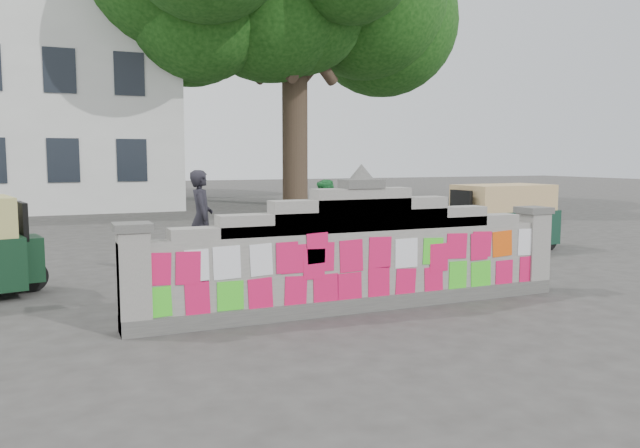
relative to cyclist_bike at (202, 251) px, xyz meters
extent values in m
plane|color=#383533|center=(1.52, -3.03, -0.48)|extent=(100.00, 100.00, 0.00)
cube|color=#4C4C49|center=(1.52, -3.03, -0.38)|extent=(6.40, 0.42, 0.20)
cube|color=gray|center=(1.52, -3.03, 0.12)|extent=(6.40, 0.32, 1.00)
cube|color=gray|center=(1.52, -3.03, 0.69)|extent=(5.20, 0.32, 0.14)
cube|color=gray|center=(1.52, -3.03, 0.76)|extent=(4.00, 0.32, 0.28)
cube|color=gray|center=(1.52, -3.03, 0.84)|extent=(2.60, 0.32, 0.44)
cube|color=gray|center=(1.52, -3.03, 0.91)|extent=(1.40, 0.32, 0.58)
cube|color=#4C4C49|center=(1.52, -3.03, 1.26)|extent=(0.55, 0.36, 0.12)
cone|color=#4C4C49|center=(1.52, -3.03, 1.42)|extent=(0.36, 0.36, 0.22)
cube|color=gray|center=(-1.50, -3.03, 0.14)|extent=(0.36, 0.40, 1.24)
cube|color=#4C4C49|center=(-1.50, -3.03, 0.80)|extent=(0.44, 0.44, 0.10)
cube|color=gray|center=(4.54, -3.03, 0.14)|extent=(0.36, 0.40, 1.24)
cube|color=#4C4C49|center=(4.54, -3.03, 0.80)|extent=(0.44, 0.44, 0.10)
cylinder|color=#38281E|center=(7.52, 14.97, 2.52)|extent=(1.10, 1.10, 6.00)
imported|color=black|center=(0.00, 0.00, 0.00)|extent=(1.91, 0.91, 0.97)
imported|color=black|center=(0.00, 0.00, 0.34)|extent=(0.48, 0.65, 1.64)
imported|color=#23833B|center=(2.63, 0.59, 0.35)|extent=(0.98, 1.02, 1.66)
cube|color=black|center=(-2.79, 0.02, 0.05)|extent=(0.61, 0.77, 0.68)
cube|color=black|center=(-2.79, 0.02, 0.64)|extent=(0.21, 0.69, 0.59)
cylinder|color=black|center=(-2.69, 0.04, -0.24)|extent=(0.50, 0.21, 0.49)
cube|color=#113424|center=(7.04, 0.67, 0.05)|extent=(2.36, 1.36, 0.77)
cube|color=tan|center=(7.04, 0.67, 0.72)|extent=(2.17, 1.30, 0.58)
cube|color=#113424|center=(5.84, 0.62, 0.05)|extent=(0.51, 0.69, 0.67)
cube|color=black|center=(5.84, 0.62, 0.62)|extent=(0.11, 0.68, 0.58)
cylinder|color=black|center=(5.74, 0.61, -0.24)|extent=(0.49, 0.14, 0.48)
cylinder|color=black|center=(7.87, 1.24, -0.24)|extent=(0.49, 0.14, 0.48)
cylinder|color=black|center=(7.93, 0.19, -0.24)|extent=(0.49, 0.14, 0.48)
camera|label=1|loc=(-2.37, -10.58, 1.61)|focal=35.00mm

